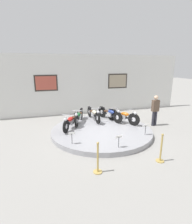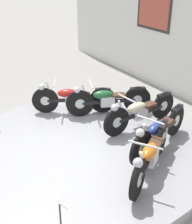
{
  "view_description": "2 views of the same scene",
  "coord_description": "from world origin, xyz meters",
  "px_view_note": "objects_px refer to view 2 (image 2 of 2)",
  "views": [
    {
      "loc": [
        -2.53,
        -7.6,
        3.24
      ],
      "look_at": [
        -0.2,
        0.25,
        1.01
      ],
      "focal_mm": 28.0,
      "sensor_mm": 36.0,
      "label": 1
    },
    {
      "loc": [
        4.58,
        -2.51,
        3.51
      ],
      "look_at": [
        0.05,
        0.28,
        0.88
      ],
      "focal_mm": 50.0,
      "sensor_mm": 36.0,
      "label": 2
    }
  ],
  "objects_px": {
    "motorcycle_green": "(107,99)",
    "motorcycle_blue": "(159,131)",
    "motorcycle_cream": "(140,111)",
    "info_placard_front_right": "(60,205)",
    "motorcycle_orange": "(151,154)",
    "motorcycle_red": "(72,98)"
  },
  "relations": [
    {
      "from": "motorcycle_red",
      "to": "motorcycle_orange",
      "type": "xyz_separation_m",
      "value": [
        2.78,
        0.0,
        0.01
      ]
    },
    {
      "from": "motorcycle_red",
      "to": "motorcycle_green",
      "type": "relative_size",
      "value": 0.92
    },
    {
      "from": "motorcycle_red",
      "to": "motorcycle_cream",
      "type": "relative_size",
      "value": 0.87
    },
    {
      "from": "motorcycle_red",
      "to": "motorcycle_green",
      "type": "height_order",
      "value": "motorcycle_green"
    },
    {
      "from": "motorcycle_green",
      "to": "motorcycle_red",
      "type": "bearing_deg",
      "value": -128.59
    },
    {
      "from": "motorcycle_blue",
      "to": "motorcycle_orange",
      "type": "bearing_deg",
      "value": -51.17
    },
    {
      "from": "motorcycle_green",
      "to": "motorcycle_blue",
      "type": "xyz_separation_m",
      "value": [
        1.75,
        -0.0,
        0.0
      ]
    },
    {
      "from": "motorcycle_cream",
      "to": "info_placard_front_right",
      "type": "distance_m",
      "value": 3.13
    },
    {
      "from": "info_placard_front_right",
      "to": "motorcycle_blue",
      "type": "bearing_deg",
      "value": 107.44
    },
    {
      "from": "motorcycle_blue",
      "to": "motorcycle_green",
      "type": "bearing_deg",
      "value": 179.99
    },
    {
      "from": "info_placard_front_right",
      "to": "motorcycle_cream",
      "type": "bearing_deg",
      "value": 121.49
    },
    {
      "from": "motorcycle_cream",
      "to": "info_placard_front_right",
      "type": "relative_size",
      "value": 3.87
    },
    {
      "from": "motorcycle_cream",
      "to": "motorcycle_orange",
      "type": "relative_size",
      "value": 1.15
    },
    {
      "from": "motorcycle_orange",
      "to": "info_placard_front_right",
      "type": "height_order",
      "value": "motorcycle_orange"
    },
    {
      "from": "motorcycle_green",
      "to": "motorcycle_blue",
      "type": "height_order",
      "value": "motorcycle_blue"
    },
    {
      "from": "motorcycle_green",
      "to": "motorcycle_orange",
      "type": "height_order",
      "value": "motorcycle_orange"
    },
    {
      "from": "motorcycle_green",
      "to": "info_placard_front_right",
      "type": "distance_m",
      "value": 3.49
    },
    {
      "from": "motorcycle_green",
      "to": "motorcycle_blue",
      "type": "bearing_deg",
      "value": -0.01
    },
    {
      "from": "motorcycle_cream",
      "to": "motorcycle_orange",
      "type": "xyz_separation_m",
      "value": [
        1.39,
        -0.88,
        0.01
      ]
    },
    {
      "from": "motorcycle_red",
      "to": "motorcycle_orange",
      "type": "bearing_deg",
      "value": 0.05
    },
    {
      "from": "motorcycle_green",
      "to": "info_placard_front_right",
      "type": "height_order",
      "value": "motorcycle_green"
    },
    {
      "from": "motorcycle_red",
      "to": "motorcycle_cream",
      "type": "height_order",
      "value": "motorcycle_cream"
    }
  ]
}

